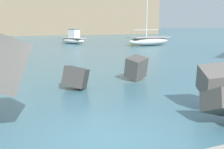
{
  "coord_description": "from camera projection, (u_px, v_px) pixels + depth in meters",
  "views": [
    {
      "loc": [
        -2.26,
        -5.68,
        2.6
      ],
      "look_at": [
        0.56,
        0.5,
        1.4
      ],
      "focal_mm": 45.03,
      "sensor_mm": 36.0,
      "label": 1
    }
  ],
  "objects": [
    {
      "name": "ground_plane",
      "position": [
        99.0,
        139.0,
        6.47
      ],
      "size": [
        400.0,
        400.0,
        0.0
      ],
      "primitive_type": "plane",
      "color": "#42707F"
    },
    {
      "name": "breakwater_jetty",
      "position": [
        33.0,
        78.0,
        7.7
      ],
      "size": [
        32.07,
        8.19,
        2.7
      ],
      "color": "#4C4944",
      "rests_on": "ground"
    },
    {
      "name": "boat_near_left",
      "position": [
        149.0,
        41.0,
        36.02
      ],
      "size": [
        6.57,
        3.06,
        6.38
      ],
      "color": "beige",
      "rests_on": "ground"
    },
    {
      "name": "boat_mid_left",
      "position": [
        73.0,
        39.0,
        39.48
      ],
      "size": [
        3.28,
        4.95,
        2.06
      ],
      "color": "beige",
      "rests_on": "ground"
    },
    {
      "name": "mooring_buoy_inner",
      "position": [
        132.0,
        44.0,
        34.84
      ],
      "size": [
        0.44,
        0.44,
        0.44
      ],
      "color": "yellow",
      "rests_on": "ground"
    },
    {
      "name": "headland_bluff",
      "position": [
        5.0,
        1.0,
        79.74
      ],
      "size": [
        84.34,
        33.38,
        18.4
      ],
      "color": "#847056",
      "rests_on": "ground"
    }
  ]
}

